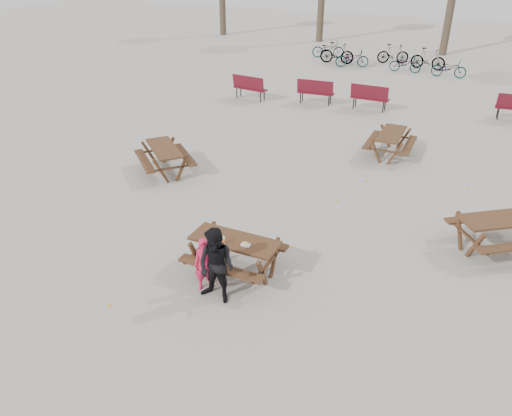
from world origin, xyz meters
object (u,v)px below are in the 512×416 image
at_px(food_tray, 246,245).
at_px(soda_bottle, 224,240).
at_px(adult, 216,266).
at_px(picnic_table_far, 390,144).
at_px(picnic_table_east, 499,234).
at_px(picnic_table_north, 165,160).
at_px(child, 205,265).
at_px(main_picnic_table, 235,247).

relative_size(food_tray, soda_bottle, 1.06).
xyz_separation_m(adult, picnic_table_far, (1.39, 8.61, -0.39)).
distance_m(soda_bottle, picnic_table_east, 6.06).
height_order(picnic_table_east, picnic_table_north, picnic_table_east).
xyz_separation_m(child, picnic_table_north, (-3.90, 4.31, -0.17)).
distance_m(main_picnic_table, picnic_table_north, 5.47).
bearing_deg(main_picnic_table, food_tray, -19.68).
distance_m(picnic_table_east, picnic_table_north, 9.00).
bearing_deg(picnic_table_east, food_tray, 179.79).
bearing_deg(soda_bottle, child, -104.31).
bearing_deg(child, picnic_table_east, 13.35).
xyz_separation_m(main_picnic_table, adult, (0.12, -0.95, 0.18)).
xyz_separation_m(food_tray, picnic_table_far, (1.20, 7.76, -0.42)).
distance_m(food_tray, adult, 0.86).
height_order(main_picnic_table, picnic_table_far, main_picnic_table).
bearing_deg(soda_bottle, picnic_table_east, 34.83).
relative_size(food_tray, child, 0.16).
distance_m(main_picnic_table, child, 0.80).
relative_size(picnic_table_east, picnic_table_far, 1.07).
xyz_separation_m(child, picnic_table_east, (5.09, 3.98, -0.16)).
distance_m(soda_bottle, picnic_table_far, 8.06).
bearing_deg(picnic_table_north, main_picnic_table, 0.86).
bearing_deg(adult, picnic_table_north, 137.86).
bearing_deg(adult, food_tray, 81.84).
height_order(main_picnic_table, picnic_table_east, picnic_table_east).
relative_size(food_tray, adult, 0.12).
bearing_deg(adult, main_picnic_table, 101.44).
distance_m(main_picnic_table, soda_bottle, 0.37).
relative_size(adult, picnic_table_far, 0.89).
xyz_separation_m(adult, picnic_table_north, (-4.28, 4.51, -0.38)).
xyz_separation_m(child, adult, (0.38, -0.20, 0.21)).
relative_size(main_picnic_table, food_tray, 10.00).
relative_size(main_picnic_table, picnic_table_north, 1.01).
xyz_separation_m(adult, picnic_table_east, (4.72, 4.18, -0.37)).
bearing_deg(picnic_table_north, picnic_table_east, 39.28).
bearing_deg(soda_bottle, food_tray, 15.14).
bearing_deg(child, adult, -52.27).
height_order(soda_bottle, adult, adult).
height_order(adult, picnic_table_east, adult).
bearing_deg(food_tray, child, -131.16).
bearing_deg(adult, child, 156.75).
height_order(soda_bottle, picnic_table_far, soda_bottle).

